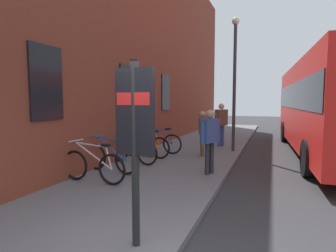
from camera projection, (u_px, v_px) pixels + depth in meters
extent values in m
plane|color=#2D2D30|center=(268.00, 168.00, 8.24)|extent=(60.00, 60.00, 0.00)
cube|color=slate|center=(197.00, 150.00, 11.07)|extent=(24.00, 3.50, 0.12)
cube|color=brown|center=(159.00, 42.00, 12.32)|extent=(22.00, 0.60, 9.32)
cube|color=black|center=(46.00, 83.00, 5.89)|extent=(0.90, 0.06, 1.60)
cube|color=black|center=(127.00, 89.00, 9.15)|extent=(0.90, 0.06, 1.60)
cube|color=black|center=(166.00, 92.00, 12.41)|extent=(0.90, 0.06, 1.60)
torus|color=black|center=(75.00, 165.00, 6.59)|extent=(0.09, 0.72, 0.72)
torus|color=black|center=(112.00, 169.00, 6.17)|extent=(0.09, 0.72, 0.72)
cylinder|color=silver|center=(93.00, 156.00, 6.35)|extent=(0.08, 1.02, 0.58)
cylinder|color=silver|center=(91.00, 145.00, 6.35)|extent=(0.07, 0.85, 0.09)
cylinder|color=silver|center=(109.00, 158.00, 6.18)|extent=(0.04, 0.19, 0.51)
cube|color=black|center=(106.00, 145.00, 6.18)|extent=(0.11, 0.20, 0.06)
cylinder|color=silver|center=(76.00, 140.00, 6.52)|extent=(0.48, 0.05, 0.02)
torus|color=black|center=(96.00, 157.00, 7.59)|extent=(0.17, 0.72, 0.72)
torus|color=black|center=(126.00, 161.00, 7.07)|extent=(0.17, 0.72, 0.72)
cylinder|color=#1E4CA5|center=(111.00, 149.00, 7.29)|extent=(0.20, 1.01, 0.58)
cylinder|color=#1E4CA5|center=(108.00, 139.00, 7.31)|extent=(0.17, 0.85, 0.09)
cylinder|color=#1E4CA5|center=(123.00, 151.00, 7.08)|extent=(0.06, 0.19, 0.51)
cube|color=black|center=(121.00, 140.00, 7.09)|extent=(0.13, 0.21, 0.06)
cylinder|color=#1E4CA5|center=(97.00, 135.00, 7.51)|extent=(0.48, 0.10, 0.02)
torus|color=black|center=(119.00, 150.00, 8.59)|extent=(0.15, 0.72, 0.72)
torus|color=black|center=(147.00, 153.00, 8.09)|extent=(0.15, 0.72, 0.72)
cylinder|color=#1E4CA5|center=(133.00, 143.00, 8.30)|extent=(0.17, 1.01, 0.58)
cylinder|color=#1E4CA5|center=(131.00, 134.00, 8.32)|extent=(0.15, 0.85, 0.09)
cylinder|color=#1E4CA5|center=(145.00, 145.00, 8.10)|extent=(0.06, 0.19, 0.51)
cube|color=black|center=(143.00, 135.00, 8.11)|extent=(0.13, 0.21, 0.06)
cylinder|color=#1E4CA5|center=(120.00, 131.00, 8.51)|extent=(0.48, 0.09, 0.02)
torus|color=black|center=(132.00, 146.00, 9.44)|extent=(0.09, 0.72, 0.72)
torus|color=black|center=(160.00, 148.00, 9.02)|extent=(0.09, 0.72, 0.72)
cylinder|color=orange|center=(146.00, 139.00, 9.20)|extent=(0.08, 1.02, 0.58)
cylinder|color=orange|center=(144.00, 131.00, 9.20)|extent=(0.07, 0.85, 0.09)
cylinder|color=orange|center=(158.00, 140.00, 9.03)|extent=(0.04, 0.19, 0.51)
cube|color=black|center=(156.00, 131.00, 9.03)|extent=(0.11, 0.20, 0.06)
cylinder|color=orange|center=(133.00, 129.00, 9.36)|extent=(0.48, 0.04, 0.02)
torus|color=black|center=(146.00, 142.00, 10.22)|extent=(0.07, 0.72, 0.72)
torus|color=black|center=(172.00, 144.00, 9.83)|extent=(0.07, 0.72, 0.72)
cylinder|color=#1E4CA5|center=(159.00, 136.00, 9.99)|extent=(0.05, 1.02, 0.58)
cylinder|color=#1E4CA5|center=(157.00, 129.00, 9.99)|extent=(0.05, 0.85, 0.09)
cylinder|color=#1E4CA5|center=(170.00, 137.00, 9.83)|extent=(0.04, 0.19, 0.51)
cube|color=black|center=(168.00, 129.00, 9.83)|extent=(0.10, 0.20, 0.06)
cylinder|color=#1E4CA5|center=(147.00, 126.00, 10.14)|extent=(0.48, 0.03, 0.02)
cylinder|color=black|center=(135.00, 155.00, 3.52)|extent=(0.10, 0.10, 2.40)
cube|color=black|center=(135.00, 112.00, 3.47)|extent=(0.15, 0.56, 1.10)
cube|color=red|center=(135.00, 99.00, 3.45)|extent=(0.15, 0.50, 0.16)
cube|color=red|center=(330.00, 106.00, 9.98)|extent=(10.61, 3.03, 3.00)
cube|color=black|center=(330.00, 96.00, 9.95)|extent=(10.41, 3.06, 0.90)
cylinder|color=black|center=(308.00, 158.00, 7.29)|extent=(1.01, 0.30, 1.00)
cylinder|color=black|center=(284.00, 132.00, 13.65)|extent=(1.01, 0.30, 1.00)
cylinder|color=#334C8C|center=(223.00, 136.00, 11.58)|extent=(0.13, 0.13, 0.88)
cylinder|color=#334C8C|center=(219.00, 136.00, 11.49)|extent=(0.13, 0.13, 0.88)
cube|color=brown|center=(221.00, 117.00, 11.47)|extent=(0.57, 0.51, 0.66)
sphere|color=#D8AD8C|center=(221.00, 106.00, 11.42)|extent=(0.24, 0.24, 0.24)
cylinder|color=brown|center=(226.00, 118.00, 11.62)|extent=(0.10, 0.10, 0.59)
cylinder|color=brown|center=(216.00, 119.00, 11.32)|extent=(0.10, 0.10, 0.59)
cylinder|color=#26262D|center=(207.00, 159.00, 7.09)|extent=(0.12, 0.12, 0.82)
cylinder|color=#26262D|center=(212.00, 158.00, 7.20)|extent=(0.12, 0.12, 0.82)
cube|color=#334C8C|center=(210.00, 131.00, 7.08)|extent=(0.54, 0.44, 0.62)
sphere|color=tan|center=(210.00, 114.00, 7.04)|extent=(0.22, 0.22, 0.22)
cylinder|color=#334C8C|center=(203.00, 133.00, 6.91)|extent=(0.10, 0.10, 0.55)
cylinder|color=#334C8C|center=(216.00, 131.00, 7.26)|extent=(0.10, 0.10, 0.55)
cylinder|color=brown|center=(202.00, 145.00, 9.45)|extent=(0.11, 0.11, 0.76)
cylinder|color=brown|center=(202.00, 144.00, 9.61)|extent=(0.11, 0.11, 0.76)
cube|color=brown|center=(202.00, 126.00, 9.47)|extent=(0.49, 0.35, 0.57)
sphere|color=tan|center=(203.00, 114.00, 9.44)|extent=(0.21, 0.21, 0.21)
cylinder|color=brown|center=(203.00, 127.00, 9.23)|extent=(0.09, 0.09, 0.51)
cylinder|color=brown|center=(202.00, 126.00, 9.73)|extent=(0.09, 0.09, 0.51)
cylinder|color=#333338|center=(234.00, 89.00, 10.28)|extent=(0.12, 0.12, 4.69)
sphere|color=silver|center=(236.00, 21.00, 10.06)|extent=(0.28, 0.28, 0.28)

